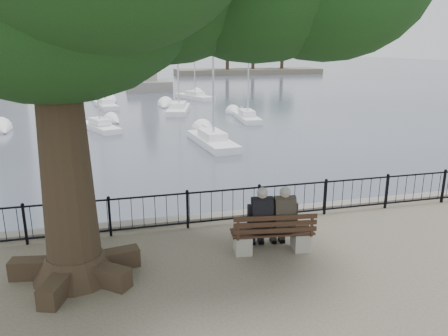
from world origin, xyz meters
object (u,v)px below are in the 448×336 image
object	(u,v)px
lion_monument	(148,75)
person_left	(260,221)
bench	(273,238)
person_right	(282,220)

from	to	relation	value
lion_monument	person_left	bearing A→B (deg)	-91.82
bench	lion_monument	bearing A→B (deg)	88.49
person_right	lion_monument	size ratio (longest dim) A/B	0.19
bench	person_left	xyz separation A→B (m)	(-0.26, 0.15, 0.39)
person_right	bench	bearing A→B (deg)	-163.35
bench	person_left	world-z (taller)	person_left
person_left	lion_monument	distance (m)	49.19
bench	person_right	world-z (taller)	person_right
person_left	lion_monument	xyz separation A→B (m)	(1.56, 49.16, 0.34)
person_left	person_right	bearing A→B (deg)	-7.29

